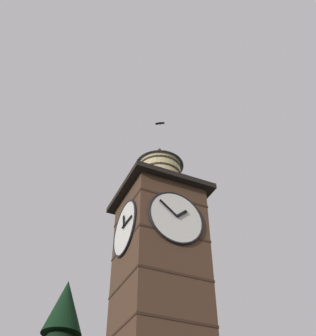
% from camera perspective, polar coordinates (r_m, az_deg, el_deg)
% --- Properties ---
extents(clock_tower, '(3.85, 3.85, 10.30)m').
position_cam_1_polar(clock_tower, '(18.84, 0.18, -10.28)').
color(clock_tower, '#4C3323').
rests_on(clock_tower, building_main).
extents(flying_bird_high, '(0.55, 0.43, 0.12)m').
position_cam_1_polar(flying_bird_high, '(27.14, 0.26, 5.85)').
color(flying_bird_high, black).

